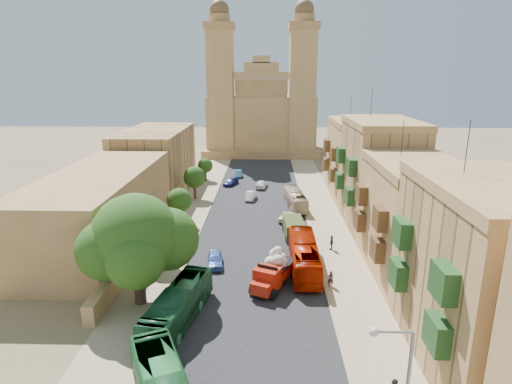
{
  "coord_description": "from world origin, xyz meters",
  "views": [
    {
      "loc": [
        1.48,
        -29.2,
        19.38
      ],
      "look_at": [
        0.0,
        26.0,
        4.0
      ],
      "focal_mm": 30.0,
      "sensor_mm": 36.0,
      "label": 1
    }
  ],
  "objects_px": {
    "street_tree_d": "(205,166)",
    "bus_green_north": "(178,306)",
    "red_truck": "(274,270)",
    "olive_pickup": "(294,229)",
    "car_white_a": "(250,196)",
    "car_dkblue": "(231,182)",
    "street_tree_c": "(194,177)",
    "car_blue_b": "(238,173)",
    "church": "(262,114)",
    "car_white_b": "(261,184)",
    "streetlamp": "(398,384)",
    "street_tree_b": "(179,200)",
    "street_tree_a": "(156,233)",
    "car_cream": "(288,216)",
    "bus_cream_east": "(296,199)",
    "pedestrian_a": "(331,279)",
    "ficus_tree": "(137,240)",
    "bus_red_east": "(304,255)",
    "pedestrian_c": "(332,243)",
    "car_blue_a": "(215,259)"
  },
  "relations": [
    {
      "from": "ficus_tree",
      "to": "street_tree_b",
      "type": "xyz_separation_m",
      "value": [
        -0.59,
        19.99,
        -2.48
      ]
    },
    {
      "from": "street_tree_b",
      "to": "street_tree_c",
      "type": "height_order",
      "value": "street_tree_c"
    },
    {
      "from": "church",
      "to": "car_white_b",
      "type": "xyz_separation_m",
      "value": [
        0.5,
        -35.47,
        -8.83
      ]
    },
    {
      "from": "bus_red_east",
      "to": "pedestrian_c",
      "type": "height_order",
      "value": "bus_red_east"
    },
    {
      "from": "street_tree_a",
      "to": "car_blue_b",
      "type": "xyz_separation_m",
      "value": [
        5.89,
        39.48,
        -2.82
      ]
    },
    {
      "from": "street_tree_d",
      "to": "bus_green_north",
      "type": "height_order",
      "value": "street_tree_d"
    },
    {
      "from": "car_blue_a",
      "to": "car_dkblue",
      "type": "relative_size",
      "value": 0.97
    },
    {
      "from": "bus_red_east",
      "to": "bus_green_north",
      "type": "bearing_deg",
      "value": 42.84
    },
    {
      "from": "pedestrian_a",
      "to": "red_truck",
      "type": "bearing_deg",
      "value": -3.98
    },
    {
      "from": "streetlamp",
      "to": "pedestrian_c",
      "type": "height_order",
      "value": "streetlamp"
    },
    {
      "from": "bus_red_east",
      "to": "bus_cream_east",
      "type": "bearing_deg",
      "value": -90.86
    },
    {
      "from": "bus_green_north",
      "to": "car_white_a",
      "type": "relative_size",
      "value": 2.75
    },
    {
      "from": "bus_cream_east",
      "to": "ficus_tree",
      "type": "bearing_deg",
      "value": 54.88
    },
    {
      "from": "car_dkblue",
      "to": "car_blue_b",
      "type": "height_order",
      "value": "car_blue_b"
    },
    {
      "from": "bus_green_north",
      "to": "car_cream",
      "type": "bearing_deg",
      "value": 79.18
    },
    {
      "from": "red_truck",
      "to": "car_cream",
      "type": "height_order",
      "value": "red_truck"
    },
    {
      "from": "bus_cream_east",
      "to": "car_blue_a",
      "type": "bearing_deg",
      "value": 57.95
    },
    {
      "from": "car_white_a",
      "to": "car_white_b",
      "type": "bearing_deg",
      "value": 82.59
    },
    {
      "from": "pedestrian_a",
      "to": "car_white_a",
      "type": "bearing_deg",
      "value": -76.78
    },
    {
      "from": "olive_pickup",
      "to": "car_dkblue",
      "type": "bearing_deg",
      "value": 111.43
    },
    {
      "from": "red_truck",
      "to": "olive_pickup",
      "type": "bearing_deg",
      "value": 78.17
    },
    {
      "from": "car_white_b",
      "to": "car_blue_b",
      "type": "xyz_separation_m",
      "value": [
        -4.61,
        8.34,
        -0.07
      ]
    },
    {
      "from": "street_tree_a",
      "to": "streetlamp",
      "type": "height_order",
      "value": "streetlamp"
    },
    {
      "from": "red_truck",
      "to": "car_white_b",
      "type": "distance_m",
      "value": 35.81
    },
    {
      "from": "street_tree_c",
      "to": "car_blue_b",
      "type": "distance_m",
      "value": 16.82
    },
    {
      "from": "street_tree_d",
      "to": "car_white_a",
      "type": "bearing_deg",
      "value": -54.07
    },
    {
      "from": "ficus_tree",
      "to": "red_truck",
      "type": "bearing_deg",
      "value": 16.31
    },
    {
      "from": "bus_red_east",
      "to": "car_blue_a",
      "type": "height_order",
      "value": "bus_red_east"
    },
    {
      "from": "street_tree_d",
      "to": "bus_green_north",
      "type": "xyz_separation_m",
      "value": [
        4.42,
        -47.0,
        -1.38
      ]
    },
    {
      "from": "olive_pickup",
      "to": "bus_cream_east",
      "type": "height_order",
      "value": "bus_cream_east"
    },
    {
      "from": "ficus_tree",
      "to": "car_cream",
      "type": "bearing_deg",
      "value": 57.94
    },
    {
      "from": "red_truck",
      "to": "pedestrian_c",
      "type": "xyz_separation_m",
      "value": [
        6.7,
        8.69,
        -0.73
      ]
    },
    {
      "from": "street_tree_a",
      "to": "street_tree_d",
      "type": "bearing_deg",
      "value": 90.0
    },
    {
      "from": "street_tree_c",
      "to": "olive_pickup",
      "type": "xyz_separation_m",
      "value": [
        14.78,
        -16.0,
        -2.5
      ]
    },
    {
      "from": "street_tree_b",
      "to": "car_white_a",
      "type": "height_order",
      "value": "street_tree_b"
    },
    {
      "from": "street_tree_c",
      "to": "street_tree_d",
      "type": "distance_m",
      "value": 12.02
    },
    {
      "from": "street_tree_c",
      "to": "street_tree_a",
      "type": "bearing_deg",
      "value": -90.0
    },
    {
      "from": "street_tree_a",
      "to": "bus_cream_east",
      "type": "relative_size",
      "value": 0.56
    },
    {
      "from": "ficus_tree",
      "to": "street_tree_d",
      "type": "relative_size",
      "value": 2.31
    },
    {
      "from": "street_tree_b",
      "to": "pedestrian_c",
      "type": "height_order",
      "value": "street_tree_b"
    },
    {
      "from": "street_tree_c",
      "to": "red_truck",
      "type": "xyz_separation_m",
      "value": [
        12.14,
        -28.61,
        -1.95
      ]
    },
    {
      "from": "ficus_tree",
      "to": "pedestrian_c",
      "type": "bearing_deg",
      "value": 33.49
    },
    {
      "from": "car_blue_b",
      "to": "pedestrian_c",
      "type": "relative_size",
      "value": 2.17
    },
    {
      "from": "street_tree_c",
      "to": "car_cream",
      "type": "xyz_separation_m",
      "value": [
        14.36,
        -10.01,
        -2.95
      ]
    },
    {
      "from": "car_dkblue",
      "to": "pedestrian_a",
      "type": "bearing_deg",
      "value": -50.25
    },
    {
      "from": "ficus_tree",
      "to": "car_white_a",
      "type": "bearing_deg",
      "value": 75.45
    },
    {
      "from": "bus_green_north",
      "to": "bus_red_east",
      "type": "relative_size",
      "value": 0.94
    },
    {
      "from": "car_blue_b",
      "to": "car_white_a",
      "type": "bearing_deg",
      "value": -86.79
    },
    {
      "from": "streetlamp",
      "to": "street_tree_d",
      "type": "bearing_deg",
      "value": 106.46
    },
    {
      "from": "church",
      "to": "car_dkblue",
      "type": "xyz_separation_m",
      "value": [
        -5.0,
        -33.69,
        -8.93
      ]
    }
  ]
}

